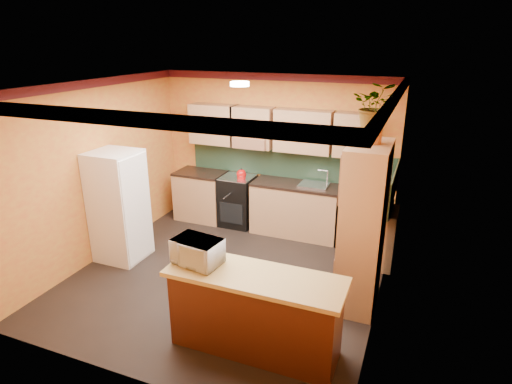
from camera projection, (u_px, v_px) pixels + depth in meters
The scene contains 15 objects.
room_shell at pixel (232, 130), 5.68m from camera, with size 4.24×4.24×2.72m.
base_cabinets_back at pixel (270, 206), 7.56m from camera, with size 3.65×0.60×0.88m, color tan.
countertop_back at pixel (270, 182), 7.41m from camera, with size 3.65×0.62×0.04m, color black.
stove at pixel (238, 201), 7.78m from camera, with size 0.58×0.58×0.91m, color black.
kettle at pixel (241, 174), 7.51m from camera, with size 0.17×0.17×0.18m, color red, non-canonical shape.
sink at pixel (314, 185), 7.13m from camera, with size 0.48×0.40×0.03m, color silver.
base_cabinets_right at pixel (368, 235), 6.46m from camera, with size 0.60×0.80×0.88m, color tan.
countertop_right at pixel (370, 207), 6.31m from camera, with size 0.62×0.80×0.04m, color black.
fridge at pixel (119, 206), 6.45m from camera, with size 0.68×0.66×1.70m, color white.
pantry at pixel (363, 228), 5.25m from camera, with size 0.48×0.90×2.10m, color tan.
fern_pot at pixel (372, 136), 4.91m from camera, with size 0.22×0.22×0.16m, color #B05F2A.
fern at pixel (375, 106), 4.79m from camera, with size 0.48×0.42×0.53m, color tan.
breakfast_bar at pixel (255, 315), 4.60m from camera, with size 1.80×0.55×0.88m, color #461B10.
bar_top at pixel (255, 277), 4.44m from camera, with size 1.90×0.65×0.05m, color tan.
microwave at pixel (197, 251), 4.62m from camera, with size 0.51×0.35×0.28m, color white.
Camera 1 is at (2.40, -4.82, 3.24)m, focal length 30.00 mm.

